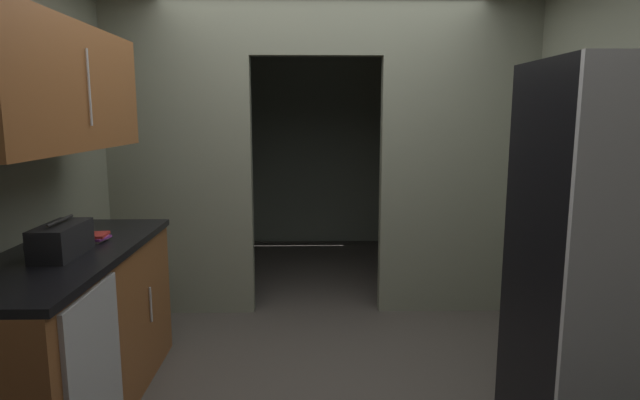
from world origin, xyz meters
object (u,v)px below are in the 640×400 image
Objects in this scene: refrigerator at (610,263)px; boombox at (61,240)px; book_stack at (96,237)px; dishwasher at (96,382)px.

refrigerator reaches higher than boombox.
book_stack is (0.04, 0.31, -0.06)m from boombox.
book_stack is (-0.24, 0.68, 0.51)m from dishwasher.
dishwasher is 5.44× the size of book_stack.
refrigerator is 2.69m from book_stack.
refrigerator reaches higher than dishwasher.
refrigerator is at bearing -5.06° from boombox.
book_stack is at bearing 168.26° from refrigerator.
refrigerator is at bearing 3.23° from dishwasher.
boombox is 0.32m from book_stack.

